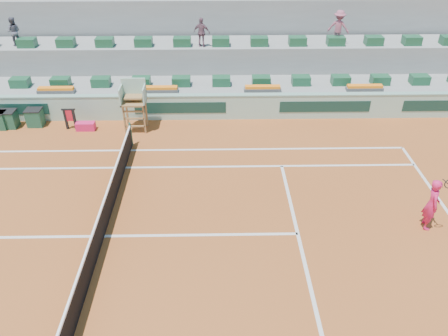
{
  "coord_description": "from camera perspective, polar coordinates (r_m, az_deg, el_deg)",
  "views": [
    {
      "loc": [
        3.75,
        -10.82,
        9.78
      ],
      "look_at": [
        4.0,
        2.5,
        1.0
      ],
      "focal_mm": 35.0,
      "sensor_mm": 36.0,
      "label": 1
    }
  ],
  "objects": [
    {
      "name": "ground",
      "position": [
        15.06,
        -15.39,
        -8.6
      ],
      "size": [
        90.0,
        90.0,
        0.0
      ],
      "primitive_type": "plane",
      "color": "#92461C",
      "rests_on": "ground"
    },
    {
      "name": "seating_tier_lower",
      "position": [
        23.7,
        -10.25,
        10.05
      ],
      "size": [
        36.0,
        4.0,
        1.2
      ],
      "primitive_type": "cube",
      "color": "gray",
      "rests_on": "ground"
    },
    {
      "name": "seating_tier_upper",
      "position": [
        24.91,
        -9.92,
        12.99
      ],
      "size": [
        36.0,
        2.4,
        2.6
      ],
      "primitive_type": "cube",
      "color": "gray",
      "rests_on": "ground"
    },
    {
      "name": "stadium_back_wall",
      "position": [
        26.13,
        -9.66,
        16.06
      ],
      "size": [
        36.0,
        0.4,
        4.4
      ],
      "primitive_type": "cube",
      "color": "gray",
      "rests_on": "ground"
    },
    {
      "name": "player_bag",
      "position": [
        21.49,
        -17.62,
        5.23
      ],
      "size": [
        0.87,
        0.39,
        0.39
      ],
      "primitive_type": "cube",
      "color": "#DC1C59",
      "rests_on": "ground"
    },
    {
      "name": "spectator_left",
      "position": [
        25.84,
        -25.76,
        15.77
      ],
      "size": [
        0.77,
        0.63,
        1.44
      ],
      "primitive_type": "imported",
      "rotation": [
        0.0,
        0.0,
        3.27
      ],
      "color": "#535260",
      "rests_on": "seating_tier_upper"
    },
    {
      "name": "spectator_mid",
      "position": [
        23.3,
        -2.93,
        17.27
      ],
      "size": [
        0.92,
        0.58,
        1.47
      ],
      "primitive_type": "imported",
      "rotation": [
        0.0,
        0.0,
        2.86
      ],
      "color": "#764E5E",
      "rests_on": "seating_tier_upper"
    },
    {
      "name": "spectator_right",
      "position": [
        24.5,
        14.74,
        17.38
      ],
      "size": [
        1.26,
        1.01,
        1.7
      ],
      "primitive_type": "imported",
      "rotation": [
        0.0,
        0.0,
        2.74
      ],
      "color": "#974B60",
      "rests_on": "seating_tier_upper"
    },
    {
      "name": "court_lines",
      "position": [
        15.06,
        -15.4,
        -8.58
      ],
      "size": [
        23.89,
        11.09,
        0.01
      ],
      "color": "silver",
      "rests_on": "ground"
    },
    {
      "name": "tennis_net",
      "position": [
        14.72,
        -15.7,
        -7.07
      ],
      "size": [
        0.1,
        11.97,
        1.1
      ],
      "color": "black",
      "rests_on": "ground"
    },
    {
      "name": "advertising_hoarding",
      "position": [
        21.7,
        -10.96,
        7.82
      ],
      "size": [
        36.0,
        0.34,
        1.26
      ],
      "color": "#97BEA9",
      "rests_on": "ground"
    },
    {
      "name": "umpire_chair",
      "position": [
        20.43,
        -11.7,
        8.9
      ],
      "size": [
        1.1,
        0.9,
        2.4
      ],
      "color": "brown",
      "rests_on": "ground"
    },
    {
      "name": "seat_row_lower",
      "position": [
        22.57,
        -10.76,
        11.05
      ],
      "size": [
        32.9,
        0.6,
        0.44
      ],
      "color": "#194D2E",
      "rests_on": "seating_tier_lower"
    },
    {
      "name": "seat_row_upper",
      "position": [
        23.87,
        -10.47,
        15.9
      ],
      "size": [
        32.9,
        0.6,
        0.44
      ],
      "color": "#194D2E",
      "rests_on": "seating_tier_upper"
    },
    {
      "name": "flower_planters",
      "position": [
        22.18,
        -14.91,
        9.86
      ],
      "size": [
        26.8,
        0.36,
        0.28
      ],
      "color": "#505050",
      "rests_on": "seating_tier_lower"
    },
    {
      "name": "drink_cooler_a",
      "position": [
        22.63,
        -23.46,
        6.08
      ],
      "size": [
        0.74,
        0.64,
        0.84
      ],
      "color": "#174732",
      "rests_on": "ground"
    },
    {
      "name": "drink_cooler_b",
      "position": [
        23.0,
        -26.32,
        5.76
      ],
      "size": [
        0.78,
        0.67,
        0.84
      ],
      "color": "#174732",
      "rests_on": "ground"
    },
    {
      "name": "towel_rack",
      "position": [
        21.62,
        -19.5,
        6.27
      ],
      "size": [
        0.63,
        0.1,
        1.03
      ],
      "color": "black",
      "rests_on": "ground"
    },
    {
      "name": "tennis_player",
      "position": [
        15.86,
        25.52,
        -4.26
      ],
      "size": [
        0.56,
        0.94,
        2.28
      ],
      "color": "#DC1C59",
      "rests_on": "ground"
    }
  ]
}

